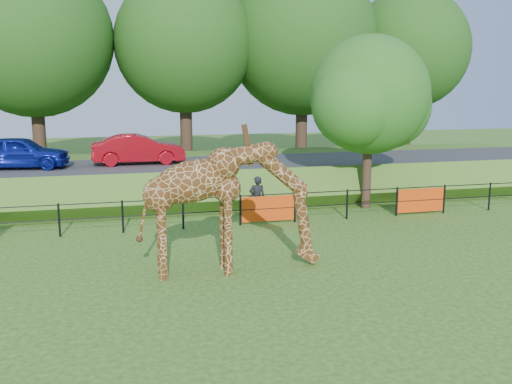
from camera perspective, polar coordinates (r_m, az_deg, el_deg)
ground at (r=12.14m, az=-2.38°, el=-12.83°), size 90.00×90.00×0.00m
giraffe at (r=14.78m, az=-2.49°, el=-1.57°), size 4.80×0.94×3.42m
perimeter_fence at (r=19.51m, az=-7.31°, el=-2.13°), size 28.07×0.10×1.10m
embankment at (r=26.83m, az=-9.33°, el=1.53°), size 40.00×9.00×1.30m
road at (r=25.25m, az=-9.06°, el=2.60°), size 40.00×5.00×0.12m
car_blue at (r=25.58m, az=-22.60°, el=3.69°), size 4.19×2.20×1.36m
car_red at (r=25.53m, az=-11.69°, el=4.22°), size 4.00×1.43×1.31m
visitor at (r=20.66m, az=0.12°, el=-0.61°), size 0.62×0.44×1.61m
tree_east at (r=22.79m, az=11.46°, el=9.04°), size 5.40×4.71×6.76m
bg_tree_line at (r=33.25m, az=-7.38°, el=14.63°), size 37.30×8.80×11.82m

